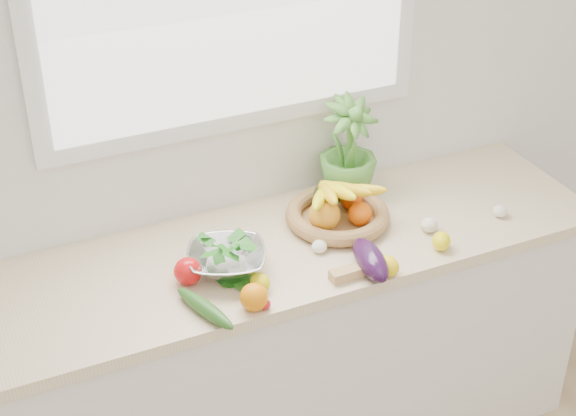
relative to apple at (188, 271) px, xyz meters
name	(u,v)px	position (x,y,z in m)	size (l,w,h in m)	color
back_wall	(232,85)	(0.30, 0.37, 0.41)	(4.50, 0.02, 2.70)	white
counter_cabinet	(273,359)	(0.30, 0.07, -0.51)	(2.20, 0.58, 0.86)	silver
countertop	(271,253)	(0.30, 0.07, -0.06)	(2.24, 0.62, 0.04)	beige
orange_loose	(254,297)	(0.13, -0.20, 0.00)	(0.08, 0.08, 0.08)	orange
lemon_a	(260,282)	(0.18, -0.12, -0.02)	(0.06, 0.07, 0.06)	#D0C80B
lemon_b	(441,241)	(0.80, -0.16, -0.01)	(0.06, 0.07, 0.06)	yellow
lemon_c	(387,266)	(0.57, -0.21, -0.01)	(0.07, 0.08, 0.07)	yellow
apple	(188,271)	(0.00, 0.00, 0.00)	(0.09, 0.09, 0.09)	red
ginger	(347,274)	(0.45, -0.18, -0.03)	(0.11, 0.04, 0.03)	tan
garlic_a	(429,225)	(0.82, -0.06, -0.02)	(0.06, 0.06, 0.05)	silver
garlic_b	(319,247)	(0.43, -0.02, -0.02)	(0.05, 0.05, 0.04)	white
garlic_c	(500,211)	(1.09, -0.08, -0.02)	(0.05, 0.05, 0.04)	white
eggplant	(370,260)	(0.53, -0.18, 0.00)	(0.08, 0.22, 0.09)	#290D31
cucumber	(205,308)	(-0.01, -0.17, -0.02)	(0.05, 0.25, 0.05)	#295519
radish	(265,304)	(0.16, -0.21, -0.03)	(0.03, 0.03, 0.03)	red
potted_herb	(348,149)	(0.68, 0.25, 0.15)	(0.20, 0.20, 0.36)	#4D9034
fruit_basket	(337,210)	(0.56, 0.11, 0.01)	(0.37, 0.37, 0.18)	tan
colander_with_spinach	(226,255)	(0.13, 0.00, 0.02)	(0.31, 0.31, 0.12)	silver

